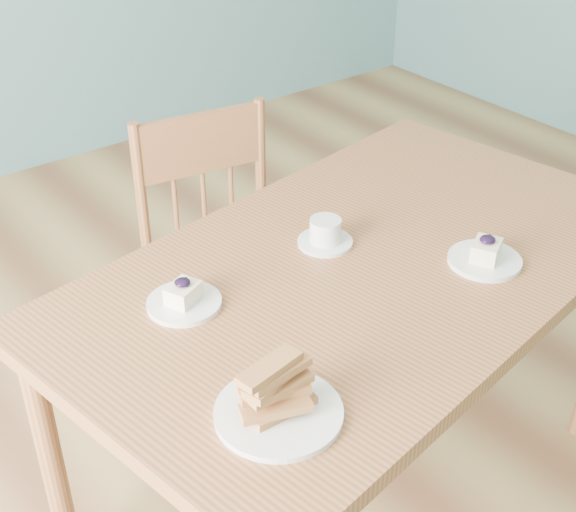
{
  "coord_description": "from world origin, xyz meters",
  "views": [
    {
      "loc": [
        -0.96,
        -0.93,
        1.68
      ],
      "look_at": [
        -0.11,
        0.17,
        0.79
      ],
      "focal_mm": 50.0,
      "sensor_mm": 36.0,
      "label": 1
    }
  ],
  "objects_px": {
    "dining_chair": "(225,269)",
    "cheesecake_plate_far": "(184,299)",
    "dining_table": "(363,288)",
    "cheesecake_plate_near": "(485,256)",
    "biscotti_plate": "(278,398)",
    "coffee_cup": "(326,233)"
  },
  "relations": [
    {
      "from": "dining_table",
      "to": "coffee_cup",
      "type": "distance_m",
      "value": 0.15
    },
    {
      "from": "cheesecake_plate_near",
      "to": "coffee_cup",
      "type": "relative_size",
      "value": 1.28
    },
    {
      "from": "dining_chair",
      "to": "cheesecake_plate_far",
      "type": "bearing_deg",
      "value": -120.98
    },
    {
      "from": "biscotti_plate",
      "to": "dining_chair",
      "type": "bearing_deg",
      "value": 62.69
    },
    {
      "from": "cheesecake_plate_far",
      "to": "biscotti_plate",
      "type": "relative_size",
      "value": 0.69
    },
    {
      "from": "dining_table",
      "to": "cheesecake_plate_far",
      "type": "xyz_separation_m",
      "value": [
        -0.39,
        0.1,
        0.09
      ]
    },
    {
      "from": "dining_chair",
      "to": "cheesecake_plate_near",
      "type": "distance_m",
      "value": 0.8
    },
    {
      "from": "biscotti_plate",
      "to": "coffee_cup",
      "type": "bearing_deg",
      "value": 42.17
    },
    {
      "from": "dining_table",
      "to": "dining_chair",
      "type": "distance_m",
      "value": 0.58
    },
    {
      "from": "cheesecake_plate_far",
      "to": "cheesecake_plate_near",
      "type": "bearing_deg",
      "value": -23.63
    },
    {
      "from": "cheesecake_plate_near",
      "to": "coffee_cup",
      "type": "height_order",
      "value": "cheesecake_plate_near"
    },
    {
      "from": "dining_chair",
      "to": "coffee_cup",
      "type": "xyz_separation_m",
      "value": [
        -0.01,
        -0.43,
        0.32
      ]
    },
    {
      "from": "dining_chair",
      "to": "coffee_cup",
      "type": "relative_size",
      "value": 7.04
    },
    {
      "from": "dining_chair",
      "to": "biscotti_plate",
      "type": "height_order",
      "value": "dining_chair"
    },
    {
      "from": "coffee_cup",
      "to": "dining_table",
      "type": "bearing_deg",
      "value": -100.53
    },
    {
      "from": "cheesecake_plate_near",
      "to": "dining_chair",
      "type": "bearing_deg",
      "value": 107.04
    },
    {
      "from": "dining_chair",
      "to": "dining_table",
      "type": "bearing_deg",
      "value": -78.72
    },
    {
      "from": "cheesecake_plate_far",
      "to": "coffee_cup",
      "type": "xyz_separation_m",
      "value": [
        0.37,
        0.01,
        0.01
      ]
    },
    {
      "from": "dining_table",
      "to": "cheesecake_plate_near",
      "type": "height_order",
      "value": "cheesecake_plate_near"
    },
    {
      "from": "cheesecake_plate_far",
      "to": "coffee_cup",
      "type": "height_order",
      "value": "cheesecake_plate_far"
    },
    {
      "from": "dining_chair",
      "to": "biscotti_plate",
      "type": "distance_m",
      "value": 0.97
    },
    {
      "from": "dining_chair",
      "to": "cheesecake_plate_far",
      "type": "height_order",
      "value": "dining_chair"
    }
  ]
}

